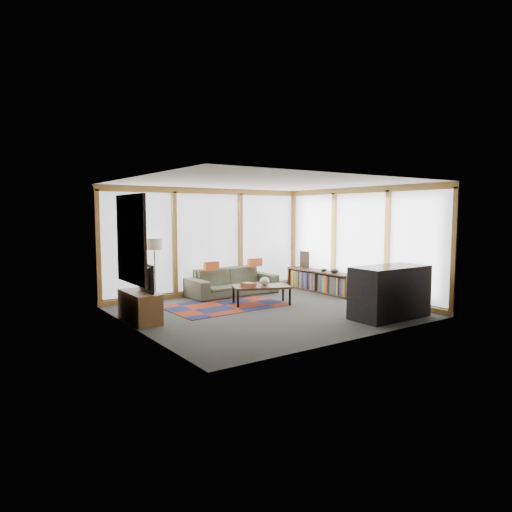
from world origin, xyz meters
TOP-DOWN VIEW (x-y plane):
  - ground at (0.00, 0.00)m, footprint 5.50×5.50m
  - room_envelope at (0.49, 0.56)m, footprint 5.52×5.02m
  - rug at (-0.45, 0.94)m, footprint 2.55×1.68m
  - sofa at (0.38, 1.95)m, footprint 2.26×0.92m
  - pillow_left at (-0.23, 1.92)m, footprint 0.37×0.12m
  - pillow_right at (1.05, 1.96)m, footprint 0.39×0.15m
  - floor_lamp at (-1.56, 2.10)m, footprint 0.36×0.36m
  - coffee_table at (0.30, 0.62)m, footprint 1.37×1.03m
  - book_stack at (-0.03, 0.65)m, footprint 0.25×0.30m
  - vase at (0.38, 0.61)m, footprint 0.25×0.25m
  - bookshelf at (2.43, 1.04)m, footprint 0.39×2.17m
  - bowl_a at (2.42, 0.53)m, footprint 0.24×0.24m
  - bowl_b at (2.41, 0.88)m, footprint 0.16×0.16m
  - shelf_picture at (2.56, 1.81)m, footprint 0.06×0.33m
  - tv_console at (-2.47, 0.61)m, footprint 0.46×1.11m
  - television at (-2.42, 0.64)m, footprint 0.22×0.92m
  - bar_counter at (1.57, -1.82)m, footprint 1.57×0.74m

SIDE VIEW (x-z plane):
  - ground at x=0.00m, z-range 0.00..0.00m
  - rug at x=-0.45m, z-range 0.00..0.01m
  - coffee_table at x=0.30m, z-range 0.00..0.41m
  - bookshelf at x=2.43m, z-range 0.00..0.54m
  - tv_console at x=-2.47m, z-range 0.00..0.56m
  - sofa at x=0.38m, z-range 0.00..0.66m
  - book_stack at x=-0.03m, z-range 0.41..0.50m
  - bar_counter at x=1.57m, z-range 0.00..0.99m
  - vase at x=0.38m, z-range 0.41..0.60m
  - bowl_b at x=2.41m, z-range 0.54..0.62m
  - bowl_a at x=2.42m, z-range 0.54..0.65m
  - floor_lamp at x=-1.56m, z-range 0.00..1.45m
  - pillow_left at x=-0.23m, z-range 0.66..0.86m
  - pillow_right at x=1.05m, z-range 0.66..0.86m
  - shelf_picture at x=2.56m, z-range 0.54..0.98m
  - television at x=-2.42m, z-range 0.56..1.08m
  - room_envelope at x=0.49m, z-range 0.23..2.85m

